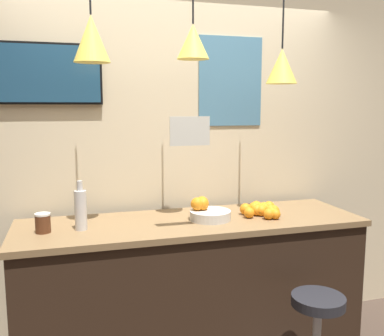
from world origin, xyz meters
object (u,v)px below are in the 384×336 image
at_px(fruit_bowl, 207,211).
at_px(juice_bottle, 81,209).
at_px(bar_stool, 317,336).
at_px(spread_jar, 43,223).
at_px(mounted_tv, 47,74).

relative_size(fruit_bowl, juice_bottle, 0.90).
xyz_separation_m(bar_stool, spread_jar, (-1.53, 0.57, 0.65)).
height_order(fruit_bowl, mounted_tv, mounted_tv).
relative_size(juice_bottle, mounted_tv, 0.42).
distance_m(fruit_bowl, mounted_tv, 1.41).
bearing_deg(fruit_bowl, bar_stool, -49.89).
height_order(spread_jar, mounted_tv, mounted_tv).
bearing_deg(bar_stool, fruit_bowl, 130.11).
bearing_deg(juice_bottle, fruit_bowl, 0.99).
distance_m(juice_bottle, spread_jar, 0.23).
bearing_deg(mounted_tv, spread_jar, -96.20).
distance_m(bar_stool, spread_jar, 1.76).
height_order(bar_stool, juice_bottle, juice_bottle).
distance_m(fruit_bowl, juice_bottle, 0.82).
bearing_deg(mounted_tv, fruit_bowl, -22.78).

